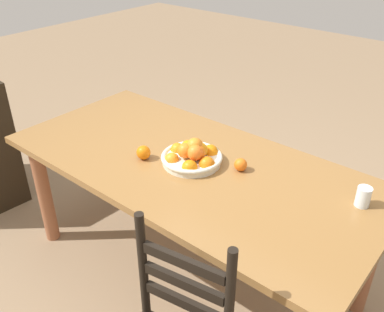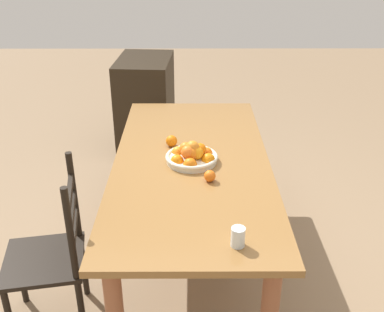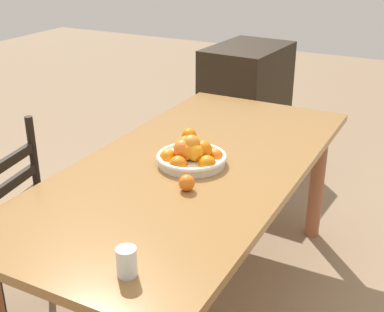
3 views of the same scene
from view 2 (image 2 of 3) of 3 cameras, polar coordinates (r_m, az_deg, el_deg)
The scene contains 8 objects.
ground_plane at distance 3.26m, azimuth -0.04°, elevation -12.72°, with size 12.00×12.00×0.00m, color #8D7355.
dining_table at distance 2.88m, azimuth -0.05°, elevation -2.50°, with size 2.02×0.96×0.77m.
chair_near_window at distance 2.67m, azimuth -16.90°, elevation -11.74°, with size 0.49×0.49×0.99m.
cabinet at distance 4.59m, azimuth -5.74°, elevation 6.25°, with size 0.72×0.50×0.94m, color black.
fruit_bowl at distance 2.79m, azimuth -0.01°, elevation 0.08°, with size 0.32×0.32×0.15m.
orange_loose_0 at distance 2.60m, azimuth 2.22°, elevation -2.49°, with size 0.07×0.07×0.07m, color orange.
orange_loose_1 at distance 3.00m, azimuth -2.55°, elevation 1.88°, with size 0.07×0.07×0.07m, color orange.
drinking_glass at distance 2.11m, azimuth 5.72°, elevation -9.94°, with size 0.06×0.06×0.09m, color silver.
Camera 2 is at (-2.51, 0.01, 2.08)m, focal length 43.05 mm.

